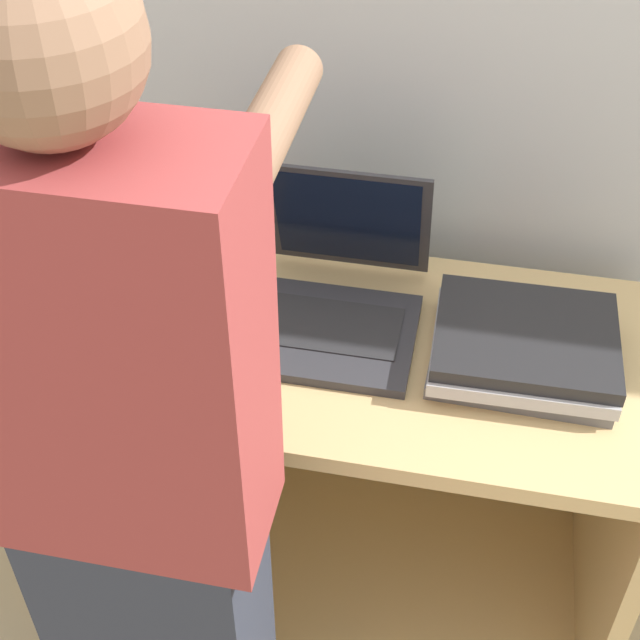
{
  "coord_description": "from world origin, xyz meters",
  "views": [
    {
      "loc": [
        0.24,
        -0.96,
        1.87
      ],
      "look_at": [
        0.0,
        0.21,
        0.85
      ],
      "focal_mm": 50.0,
      "sensor_mm": 36.0,
      "label": 1
    }
  ],
  "objects_px": {
    "laptop_stack_right": "(523,347)",
    "person": "(139,496)",
    "laptop_open": "(336,295)",
    "laptop_stack_left": "(149,297)"
  },
  "relations": [
    {
      "from": "laptop_stack_left",
      "to": "laptop_stack_right",
      "type": "height_order",
      "value": "same"
    },
    {
      "from": "laptop_open",
      "to": "laptop_stack_right",
      "type": "xyz_separation_m",
      "value": [
        0.36,
        -0.06,
        -0.02
      ]
    },
    {
      "from": "laptop_stack_left",
      "to": "laptop_open",
      "type": "bearing_deg",
      "value": 9.18
    },
    {
      "from": "laptop_stack_right",
      "to": "person",
      "type": "distance_m",
      "value": 0.75
    },
    {
      "from": "person",
      "to": "laptop_stack_right",
      "type": "bearing_deg",
      "value": 41.93
    },
    {
      "from": "laptop_open",
      "to": "laptop_stack_right",
      "type": "distance_m",
      "value": 0.37
    },
    {
      "from": "laptop_stack_left",
      "to": "laptop_stack_right",
      "type": "bearing_deg",
      "value": -0.25
    },
    {
      "from": "laptop_stack_right",
      "to": "person",
      "type": "bearing_deg",
      "value": -138.07
    },
    {
      "from": "laptop_open",
      "to": "laptop_stack_left",
      "type": "height_order",
      "value": "laptop_open"
    },
    {
      "from": "laptop_open",
      "to": "person",
      "type": "distance_m",
      "value": 0.59
    }
  ]
}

